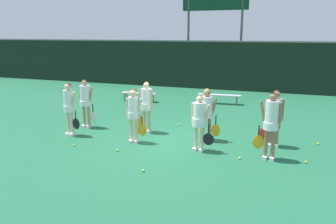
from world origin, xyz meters
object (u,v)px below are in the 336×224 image
Objects in this scene: tennis_ball_7 at (200,130)px; player_3 at (271,120)px; player_0 at (69,105)px; tennis_ball_2 at (179,124)px; player_1 at (134,111)px; player_6 at (207,110)px; bench_courtside at (139,94)px; tennis_ball_5 at (74,145)px; tennis_ball_0 at (240,158)px; tennis_ball_3 at (318,144)px; bench_far at (219,96)px; scoreboard at (215,4)px; player_5 at (146,103)px; tennis_ball_4 at (118,150)px; player_7 at (275,114)px; tennis_ball_1 at (143,171)px; player_2 at (199,119)px; player_4 at (86,99)px; tennis_ball_6 at (306,162)px.

player_3 is at bearing -39.38° from tennis_ball_7.
tennis_ball_2 is at bearing 46.72° from player_0.
player_1 is 1.02× the size of player_6.
bench_courtside is 25.76× the size of tennis_ball_5.
tennis_ball_3 reaches higher than tennis_ball_0.
scoreboard is at bearing 100.89° from bench_far.
bench_courtside is 5.18m from player_5.
player_5 reaches higher than tennis_ball_4.
tennis_ball_0 is 1.03× the size of tennis_ball_7.
player_1 reaches higher than bench_courtside.
player_5 is at bearing -156.51° from tennis_ball_7.
player_7 is 25.86× the size of tennis_ball_7.
player_5 is at bearing 172.14° from player_6.
tennis_ball_1 is at bearing -142.84° from tennis_ball_0.
player_0 is at bearing -144.07° from player_5.
scoreboard is 88.11× the size of tennis_ball_3.
bench_courtside is 0.96× the size of player_3.
scoreboard reaches higher than tennis_ball_1.
player_5 is 5.48m from tennis_ball_3.
tennis_ball_3 is 1.10× the size of tennis_ball_7.
player_7 is at bearing -39.19° from bench_courtside.
player_3 is at bearing -9.80° from player_1.
tennis_ball_0 is 2.86m from tennis_ball_3.
player_5 is at bearing 36.55° from player_0.
player_3 is at bearing -71.57° from scoreboard.
player_5 is at bearing -90.13° from scoreboard.
tennis_ball_5 is at bearing -166.31° from player_7.
player_6 is at bearing 72.72° from tennis_ball_1.
player_3 reaches higher than bench_far.
player_1 reaches higher than tennis_ball_1.
player_7 is 3.65m from tennis_ball_2.
player_7 is 25.02× the size of tennis_ball_0.
player_6 reaches higher than player_2.
tennis_ball_0 is at bearing -14.83° from player_1.
player_0 reaches higher than player_2.
player_6 is (4.29, 0.96, -0.06)m from player_0.
player_7 is 23.48× the size of tennis_ball_2.
player_6 is (4.32, -0.02, -0.04)m from player_4.
player_5 reaches higher than tennis_ball_5.
tennis_ball_4 is at bearing -83.12° from player_5.
player_0 is 25.89× the size of tennis_ball_5.
tennis_ball_4 is at bearing -164.50° from player_3.
tennis_ball_5 is at bearing -155.45° from player_6.
player_5 is 2.06m from tennis_ball_7.
player_6 is (2.09, -0.19, -0.03)m from player_5.
tennis_ball_0 is at bearing -15.59° from player_5.
bench_far is at bearing 118.27° from tennis_ball_6.
tennis_ball_2 reaches higher than tennis_ball_1.
player_7 is (6.30, 0.09, -0.03)m from player_4.
tennis_ball_2 is (-3.23, 2.35, -1.03)m from player_3.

